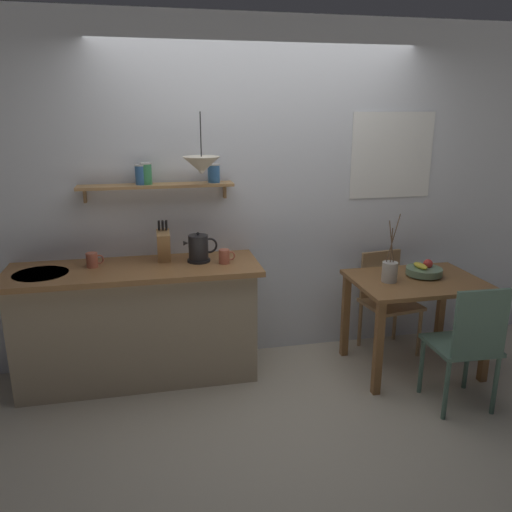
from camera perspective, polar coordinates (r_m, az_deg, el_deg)
ground_plane at (r=4.00m, az=2.21°, el=-14.09°), size 14.00×14.00×0.00m
back_wall at (r=4.20m, az=2.95°, el=7.00°), size 6.80×0.11×2.70m
kitchen_counter at (r=3.99m, az=-13.09°, el=-7.28°), size 1.83×0.63×0.91m
wall_shelf at (r=3.88m, az=-10.53°, el=8.25°), size 1.15×0.20×0.29m
dining_table at (r=4.16m, az=17.44°, el=-4.09°), size 0.98×0.73×0.75m
dining_chair_near at (r=3.75m, az=22.67°, el=-8.82°), size 0.44×0.42×0.92m
dining_chair_far at (r=4.51m, az=14.38°, el=-4.35°), size 0.48×0.46×0.85m
fruit_bowl at (r=4.21m, az=18.30°, el=-1.54°), size 0.28×0.28×0.13m
twig_vase at (r=3.99m, az=14.74°, el=-1.64°), size 0.12×0.12×0.52m
electric_kettle at (r=3.84m, az=-6.42°, el=0.84°), size 0.26×0.17×0.23m
knife_block at (r=3.87m, az=-10.31°, el=1.21°), size 0.09×0.18×0.32m
coffee_mug_by_sink at (r=3.88m, az=-17.84°, el=-0.42°), size 0.13×0.08×0.11m
coffee_mug_spare at (r=3.80m, az=-3.53°, el=-0.04°), size 0.12×0.08×0.11m
pendant_lamp at (r=3.67m, az=-6.12°, el=10.10°), size 0.27×0.27×0.43m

